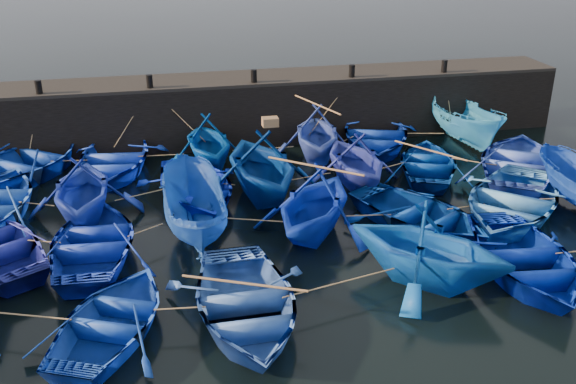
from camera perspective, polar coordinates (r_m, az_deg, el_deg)
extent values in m
plane|color=black|center=(17.76, 2.17, -6.20)|extent=(120.00, 120.00, 0.00)
cube|color=black|center=(26.76, -3.29, 7.35)|extent=(26.00, 2.50, 2.50)
cube|color=black|center=(26.41, -3.36, 10.07)|extent=(26.00, 2.50, 0.12)
cylinder|color=black|center=(25.52, -21.29, 8.69)|extent=(0.24, 0.24, 0.50)
cylinder|color=black|center=(25.18, -12.20, 9.60)|extent=(0.24, 0.24, 0.50)
cylinder|color=black|center=(25.48, -3.06, 10.27)|extent=(0.24, 0.24, 0.50)
cylinder|color=black|center=(26.38, 5.70, 10.67)|extent=(0.24, 0.24, 0.50)
cylinder|color=black|center=(27.83, 13.72, 10.82)|extent=(0.24, 0.24, 0.50)
imported|color=navy|center=(24.75, -22.41, 2.46)|extent=(6.65, 6.95, 1.17)
imported|color=blue|center=(24.21, -15.28, 2.90)|extent=(4.31, 5.62, 1.08)
imported|color=#014092|center=(23.95, -7.15, 4.53)|extent=(3.57, 4.05, 2.00)
imported|color=blue|center=(24.54, 2.56, 5.32)|extent=(4.18, 4.62, 2.12)
imported|color=navy|center=(26.02, 7.72, 5.08)|extent=(5.32, 6.34, 1.13)
imported|color=#2680D4|center=(26.99, 15.51, 5.94)|extent=(2.05, 4.90, 1.86)
imported|color=#1831A4|center=(20.57, -17.80, 0.38)|extent=(3.55, 4.11, 2.16)
imported|color=#0822C9|center=(21.25, -8.22, 0.42)|extent=(4.16, 5.33, 1.01)
imported|color=navy|center=(21.02, -2.36, 2.59)|extent=(4.67, 5.23, 2.50)
imported|color=navy|center=(22.18, 6.08, 3.00)|extent=(3.70, 4.17, 2.03)
imported|color=navy|center=(23.76, 12.41, 2.55)|extent=(4.47, 5.16, 0.90)
imported|color=blue|center=(24.34, 19.93, 2.51)|extent=(6.46, 6.93, 1.17)
imported|color=#0D2696|center=(18.52, -16.79, -4.21)|extent=(3.72, 4.99, 0.99)
imported|color=#134195|center=(18.75, -8.44, -1.57)|extent=(1.90, 4.77, 1.83)
imported|color=#0929C3|center=(18.61, 2.35, -0.91)|extent=(5.33, 5.47, 2.19)
imported|color=navy|center=(19.68, 11.59, -1.91)|extent=(5.25, 5.73, 0.97)
imported|color=blue|center=(21.06, 19.23, -0.76)|extent=(6.71, 6.82, 1.16)
imported|color=#0F369E|center=(15.26, -15.24, -10.83)|extent=(4.43, 5.03, 0.87)
imported|color=#2C55A9|center=(15.14, -3.87, -9.85)|extent=(3.60, 5.01, 1.03)
imported|color=#0746A4|center=(16.63, 12.45, -4.63)|extent=(5.62, 5.59, 2.24)
imported|color=#032199|center=(17.99, 20.30, -5.53)|extent=(4.11, 5.36, 1.03)
cube|color=brown|center=(20.60, -1.59, 6.25)|extent=(0.51, 0.36, 0.28)
cylinder|color=tan|center=(24.44, -18.88, 2.65)|extent=(1.29, 0.20, 0.04)
cylinder|color=tan|center=(24.10, -11.20, 3.22)|extent=(1.66, 0.15, 0.04)
cylinder|color=tan|center=(24.32, -2.22, 3.88)|extent=(2.34, 0.10, 0.04)
cylinder|color=tan|center=(25.34, 5.19, 4.64)|extent=(0.81, 0.68, 0.04)
cylinder|color=tan|center=(26.51, 11.64, 5.13)|extent=(1.90, 0.45, 0.04)
cylinder|color=tan|center=(21.23, -21.45, -0.99)|extent=(1.12, 0.56, 0.04)
cylinder|color=tan|center=(20.94, -12.87, -0.20)|extent=(1.67, 0.66, 0.04)
cylinder|color=tan|center=(21.23, -5.27, 0.69)|extent=(0.40, 0.22, 0.04)
cylinder|color=tan|center=(21.76, 1.95, 1.38)|extent=(1.56, 0.38, 0.04)
cylinder|color=tan|center=(23.00, 9.32, 2.35)|extent=(1.12, 0.45, 0.04)
cylinder|color=tan|center=(23.99, 16.22, 2.61)|extent=(1.28, 0.97, 0.04)
cylinder|color=tan|center=(18.83, -20.86, -4.13)|extent=(0.91, 0.37, 0.04)
cylinder|color=tan|center=(18.65, -12.54, -3.31)|extent=(0.98, 0.60, 0.04)
cylinder|color=tan|center=(18.80, -3.03, -2.49)|extent=(1.67, 0.64, 0.04)
cylinder|color=tan|center=(19.19, 7.06, -2.07)|extent=(1.42, 0.24, 0.04)
cylinder|color=tan|center=(20.32, 15.55, -1.27)|extent=(1.27, 0.11, 0.04)
cylinder|color=tan|center=(21.67, 22.01, -0.57)|extent=(0.62, 0.11, 0.04)
cylinder|color=tan|center=(15.87, -22.70, -10.03)|extent=(2.30, 0.90, 0.04)
cylinder|color=tan|center=(15.09, -9.59, -10.16)|extent=(1.18, 0.16, 0.04)
cylinder|color=tan|center=(15.85, 4.69, -8.02)|extent=(3.04, 0.74, 0.04)
cylinder|color=tan|center=(17.40, 16.42, -5.89)|extent=(0.87, 0.20, 0.04)
cylinder|color=tan|center=(25.66, -21.62, 5.70)|extent=(0.67, 0.39, 2.08)
cylinder|color=tan|center=(25.21, -13.69, 6.42)|extent=(1.57, 0.54, 2.09)
cylinder|color=tan|center=(25.15, -9.74, 6.73)|extent=(1.96, 0.66, 2.10)
cylinder|color=tan|center=(26.03, 3.81, 7.62)|extent=(1.98, 0.71, 2.10)
cylinder|color=tan|center=(26.70, 6.32, 7.95)|extent=(0.68, 0.06, 2.08)
cylinder|color=tan|center=(27.94, 14.05, 8.11)|extent=(0.39, 0.48, 2.08)
cylinder|color=#99724C|center=(24.21, 2.60, 7.77)|extent=(1.08, 2.84, 0.06)
cylinder|color=#99724C|center=(23.59, 12.51, 3.63)|extent=(1.77, 2.49, 0.06)
cylinder|color=#99724C|center=(18.16, 2.41, 2.31)|extent=(2.34, 1.97, 0.06)
cylinder|color=#99724C|center=(14.84, -3.93, -8.10)|extent=(2.74, 1.32, 0.06)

